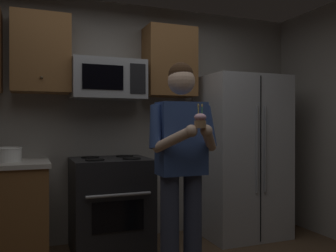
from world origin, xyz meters
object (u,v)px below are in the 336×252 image
(microwave, at_px, (108,80))
(person, at_px, (182,158))
(oven_range, at_px, (111,204))
(cupcake, at_px, (200,120))
(refrigerator, at_px, (241,156))
(bowl_large_white, at_px, (6,154))

(microwave, distance_m, person, 1.32)
(oven_range, relative_size, cupcake, 5.36)
(oven_range, distance_m, microwave, 1.26)
(microwave, relative_size, person, 0.42)
(microwave, distance_m, refrigerator, 1.72)
(bowl_large_white, distance_m, cupcake, 1.89)
(person, bearing_deg, oven_range, 112.45)
(oven_range, relative_size, refrigerator, 0.52)
(microwave, bearing_deg, refrigerator, -6.03)
(bowl_large_white, height_order, person, person)
(microwave, relative_size, cupcake, 4.26)
(refrigerator, bearing_deg, bowl_large_white, 177.82)
(microwave, bearing_deg, cupcake, -74.48)
(refrigerator, bearing_deg, microwave, 173.97)
(oven_range, xyz_separation_m, microwave, (0.00, 0.12, 1.26))
(refrigerator, distance_m, bowl_large_white, 2.46)
(cupcake, bearing_deg, refrigerator, 47.16)
(bowl_large_white, bearing_deg, cupcake, -44.18)
(oven_range, xyz_separation_m, person, (0.38, -0.92, 0.53))
(microwave, bearing_deg, oven_range, -90.02)
(person, bearing_deg, refrigerator, 38.13)
(oven_range, bearing_deg, microwave, 89.98)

